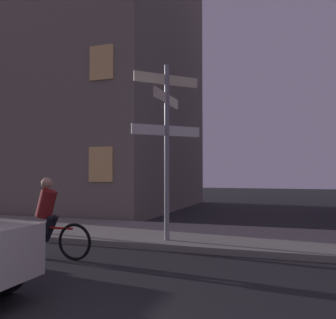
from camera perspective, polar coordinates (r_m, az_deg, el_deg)
name	(u,v)px	position (r m, az deg, el deg)	size (l,w,h in m)	color
sidewalk_kerb	(199,236)	(9.67, 4.87, -11.83)	(40.00, 3.41, 0.14)	gray
signpost	(167,133)	(8.60, -0.20, 4.12)	(1.27, 1.68, 4.12)	gray
cyclist	(48,221)	(7.78, -18.19, -9.07)	(1.82, 0.33, 1.61)	black
building_left_block	(65,75)	(20.13, -15.79, 12.56)	(12.25, 9.93, 13.55)	slate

